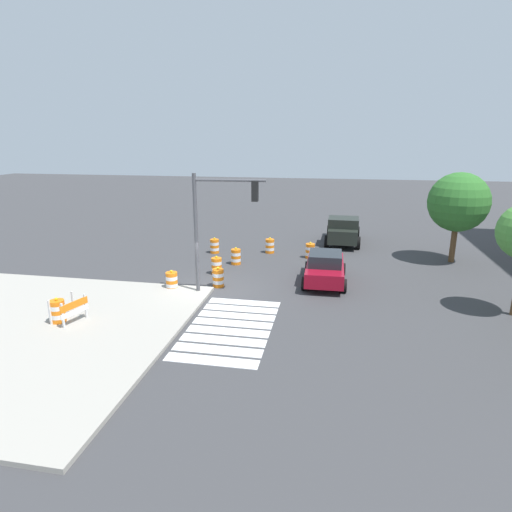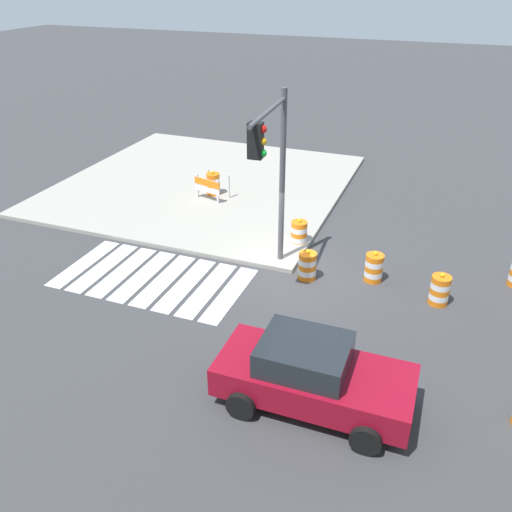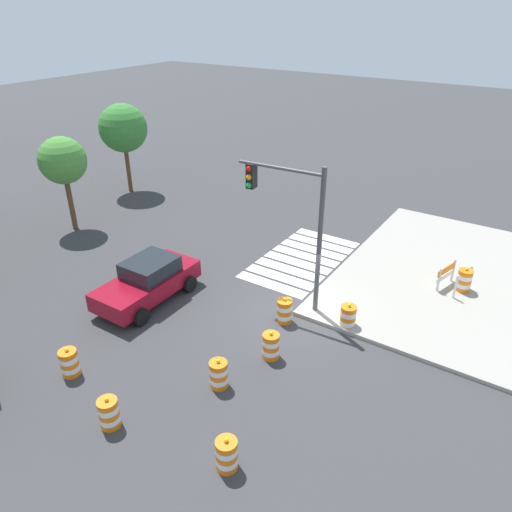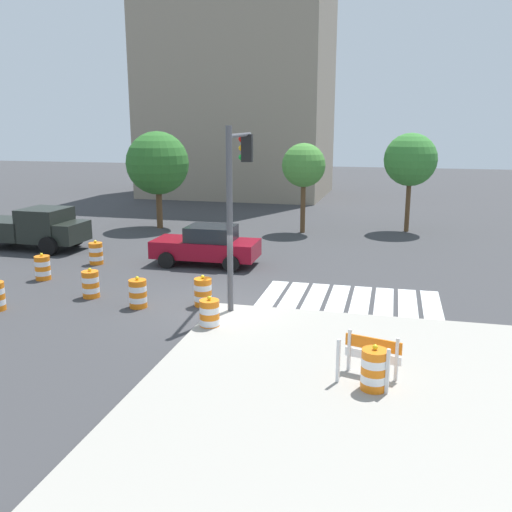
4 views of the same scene
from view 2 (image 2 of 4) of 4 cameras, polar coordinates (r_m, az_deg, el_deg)
ground_plane at (r=17.07m, az=3.86°, el=-1.94°), size 120.00×120.00×0.00m
sidewalk_corner at (r=24.10m, az=-5.55°, el=7.71°), size 12.00×12.00×0.15m
crosswalk_stripes at (r=17.12m, az=-10.89°, el=-2.31°), size 5.85×3.20×0.02m
sports_car at (r=12.03m, az=5.97°, el=-12.49°), size 4.31×2.16×1.63m
traffic_barrel_crosswalk_end at (r=16.28m, az=19.03°, el=-3.46°), size 0.56×0.56×1.02m
traffic_barrel_median_near at (r=18.64m, az=4.62°, el=2.42°), size 0.56×0.56×1.02m
traffic_barrel_median_far at (r=16.88m, az=12.49°, el=-1.22°), size 0.56×0.56×1.02m
traffic_barrel_lane_center at (r=16.66m, az=5.50°, el=-1.05°), size 0.56×0.56×1.02m
traffic_barrel_on_sidewalk at (r=22.58m, az=-4.60°, el=7.71°), size 0.56×0.56×1.02m
construction_barricade at (r=22.04m, az=-4.98°, el=7.47°), size 1.40×1.08×1.00m
traffic_light_pole at (r=15.11m, az=1.83°, el=10.26°), size 0.55×3.29×5.50m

